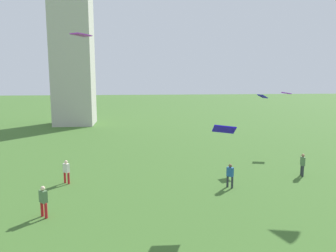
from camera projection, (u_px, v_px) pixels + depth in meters
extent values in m
cylinder|color=red|center=(42.00, 209.00, 18.01)|extent=(0.16, 0.16, 0.83)
cylinder|color=red|center=(46.00, 211.00, 17.77)|extent=(0.16, 0.16, 0.83)
cube|color=#51754C|center=(43.00, 196.00, 17.78)|extent=(0.50, 0.50, 0.66)
sphere|color=beige|center=(43.00, 188.00, 17.71)|extent=(0.24, 0.24, 0.24)
cylinder|color=#2D3338|center=(232.00, 183.00, 22.45)|extent=(0.15, 0.15, 0.79)
cylinder|color=#2D3338|center=(228.00, 181.00, 22.69)|extent=(0.15, 0.15, 0.79)
cube|color=#235693|center=(230.00, 172.00, 22.46)|extent=(0.47, 0.48, 0.62)
sphere|color=brown|center=(230.00, 166.00, 22.40)|extent=(0.23, 0.23, 0.23)
cylinder|color=red|center=(69.00, 178.00, 23.33)|extent=(0.15, 0.15, 0.80)
cylinder|color=red|center=(65.00, 177.00, 23.51)|extent=(0.15, 0.15, 0.80)
cube|color=silver|center=(66.00, 168.00, 23.31)|extent=(0.50, 0.46, 0.63)
sphere|color=beige|center=(66.00, 162.00, 23.24)|extent=(0.23, 0.23, 0.23)
cylinder|color=#2D3338|center=(303.00, 171.00, 24.98)|extent=(0.15, 0.15, 0.82)
cylinder|color=#2D3338|center=(301.00, 170.00, 25.34)|extent=(0.15, 0.15, 0.82)
cube|color=#51754C|center=(303.00, 161.00, 25.05)|extent=(0.34, 0.49, 0.65)
sphere|color=#A37556|center=(303.00, 155.00, 24.98)|extent=(0.24, 0.24, 0.24)
cube|color=#930BE8|center=(286.00, 93.00, 33.48)|extent=(1.12, 0.97, 0.27)
cube|color=#1E0BEA|center=(224.00, 129.00, 18.16)|extent=(1.22, 0.87, 0.61)
cube|color=#B02ECC|center=(81.00, 35.00, 29.31)|extent=(1.88, 1.95, 0.18)
cube|color=#180ACB|center=(263.00, 96.00, 28.68)|extent=(0.72, 0.99, 0.35)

